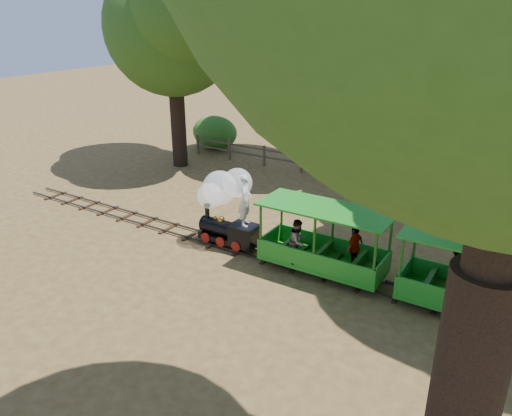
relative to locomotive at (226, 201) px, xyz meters
The scene contains 11 objects.
ground 2.23m from the locomotive, ahead, with size 90.00×90.00×0.00m, color olive.
track 2.18m from the locomotive, ahead, with size 22.00×1.00×0.10m.
locomotive is the anchor object (origin of this frame).
carriage_front 3.47m from the locomotive, ahead, with size 3.70×1.51×1.92m.
carriage_rear 7.46m from the locomotive, ahead, with size 3.70×1.51×1.92m.
oak_nw 10.45m from the locomotive, 138.94° to the left, with size 7.48×6.58×9.27m.
fence 8.15m from the locomotive, 78.36° to the left, with size 18.10×0.10×1.00m.
shrub_west 11.73m from the locomotive, 128.03° to the left, with size 2.54×1.95×1.76m, color #2D6B1E.
shrub_mid_w 9.65m from the locomotive, 73.48° to the left, with size 2.48×1.91×1.72m, color #2D6B1E.
shrub_mid_e 9.88m from the locomotive, 69.61° to the left, with size 2.08×1.60×1.44m, color #2D6B1E.
shrub_east 11.21m from the locomotive, 55.47° to the left, with size 2.91×2.24×2.02m, color #2D6B1E.
Camera 1 is at (6.80, -11.68, 7.13)m, focal length 35.00 mm.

